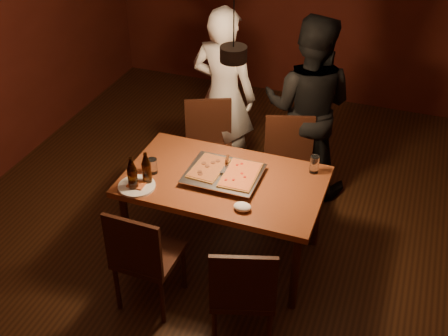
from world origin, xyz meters
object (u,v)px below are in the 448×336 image
(pizza_tray, at_px, (224,175))
(plate_slice, at_px, (137,186))
(dining_table, at_px, (224,187))
(chair_far_right, at_px, (289,159))
(diner_white, at_px, (224,95))
(chair_near_left, at_px, (142,252))
(chair_near_right, at_px, (243,287))
(beer_bottle_b, at_px, (146,168))
(beer_bottle_a, at_px, (132,174))
(pendant_lamp, at_px, (233,52))
(chair_far_left, at_px, (209,140))
(diner_dark, at_px, (308,107))

(pizza_tray, xyz_separation_m, plate_slice, (-0.56, -0.33, -0.01))
(dining_table, xyz_separation_m, chair_far_right, (0.32, 0.75, -0.14))
(plate_slice, height_order, diner_white, diner_white)
(chair_near_left, relative_size, plate_slice, 1.75)
(chair_far_right, height_order, chair_near_left, same)
(dining_table, relative_size, chair_near_right, 2.85)
(beer_bottle_b, bearing_deg, diner_white, 85.72)
(dining_table, relative_size, beer_bottle_b, 5.70)
(beer_bottle_a, relative_size, pendant_lamp, 0.25)
(chair_far_right, xyz_separation_m, beer_bottle_b, (-0.84, -1.00, 0.34))
(pizza_tray, xyz_separation_m, pendant_lamp, (0.06, 0.01, 0.99))
(dining_table, relative_size, beer_bottle_a, 5.52)
(chair_near_left, bearing_deg, chair_far_left, 94.93)
(beer_bottle_b, xyz_separation_m, plate_slice, (-0.05, -0.07, -0.12))
(beer_bottle_b, xyz_separation_m, pendant_lamp, (0.57, 0.27, 0.88))
(beer_bottle_b, xyz_separation_m, diner_dark, (0.88, 1.40, -0.04))
(chair_far_right, bearing_deg, chair_near_right, 76.16)
(diner_white, bearing_deg, diner_dark, -173.37)
(pizza_tray, bearing_deg, diner_dark, 67.77)
(chair_far_right, bearing_deg, beer_bottle_a, 33.16)
(beer_bottle_b, distance_m, plate_slice, 0.15)
(chair_far_left, xyz_separation_m, chair_near_left, (0.10, -1.53, 0.00))
(beer_bottle_b, relative_size, plate_slice, 0.95)
(chair_far_left, xyz_separation_m, chair_far_right, (0.76, -0.05, 0.00))
(chair_far_right, xyz_separation_m, diner_white, (-0.73, 0.37, 0.30))
(pizza_tray, height_order, beer_bottle_a, beer_bottle_a)
(plate_slice, relative_size, diner_dark, 0.16)
(diner_white, distance_m, pendant_lamp, 1.51)
(chair_far_right, bearing_deg, dining_table, 49.46)
(beer_bottle_b, distance_m, diner_dark, 1.66)
(chair_far_right, bearing_deg, diner_dark, -113.92)
(chair_near_left, relative_size, diner_dark, 0.29)
(dining_table, xyz_separation_m, pizza_tray, (-0.01, 0.01, 0.10))
(chair_far_right, bearing_deg, pizza_tray, 48.65)
(chair_far_right, xyz_separation_m, diner_dark, (0.05, 0.41, 0.31))
(chair_near_right, bearing_deg, chair_near_left, 157.25)
(beer_bottle_a, xyz_separation_m, plate_slice, (0.01, 0.03, -0.13))
(chair_far_left, relative_size, pizza_tray, 1.01)
(beer_bottle_a, height_order, plate_slice, beer_bottle_a)
(beer_bottle_a, height_order, diner_dark, diner_dark)
(dining_table, distance_m, chair_far_right, 0.83)
(chair_far_right, distance_m, beer_bottle_b, 1.35)
(dining_table, bearing_deg, beer_bottle_b, -154.90)
(dining_table, height_order, plate_slice, plate_slice)
(plate_slice, relative_size, diner_white, 0.17)
(pendant_lamp, bearing_deg, plate_slice, -151.55)
(dining_table, distance_m, pizza_tray, 0.10)
(pizza_tray, distance_m, plate_slice, 0.65)
(chair_far_left, xyz_separation_m, plate_slice, (-0.13, -1.12, 0.22))
(plate_slice, bearing_deg, chair_far_right, 50.24)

